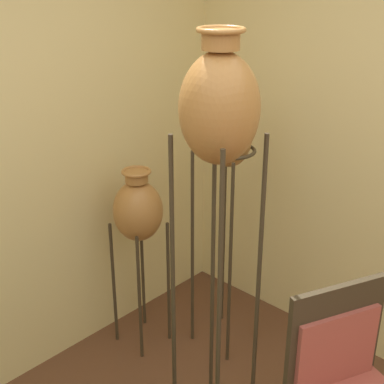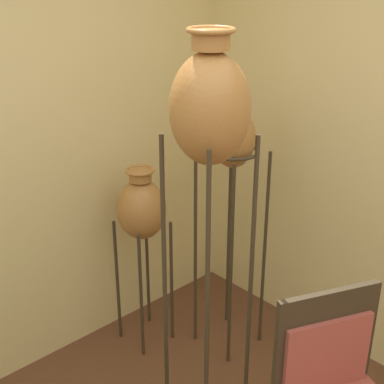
# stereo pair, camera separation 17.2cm
# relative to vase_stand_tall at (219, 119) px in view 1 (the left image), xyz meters

# --- Properties ---
(vase_stand_tall) EXTENTS (0.32, 0.32, 2.02)m
(vase_stand_tall) POSITION_rel_vase_stand_tall_xyz_m (0.00, 0.00, 0.00)
(vase_stand_tall) COLOR #382D1E
(vase_stand_tall) RESTS_ON ground_plane
(vase_stand_medium) EXTENTS (0.31, 0.31, 1.61)m
(vase_stand_medium) POSITION_rel_vase_stand_tall_xyz_m (0.67, 0.48, -0.38)
(vase_stand_medium) COLOR #382D1E
(vase_stand_medium) RESTS_ON ground_plane
(vase_stand_short) EXTENTS (0.29, 0.29, 1.16)m
(vase_stand_short) POSITION_rel_vase_stand_tall_xyz_m (0.30, 0.86, -0.78)
(vase_stand_short) COLOR #382D1E
(vase_stand_short) RESTS_ON ground_plane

